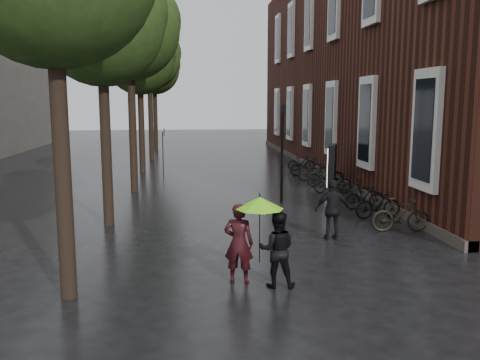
{
  "coord_description": "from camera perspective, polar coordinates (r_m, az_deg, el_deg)",
  "views": [
    {
      "loc": [
        -1.63,
        -8.89,
        3.86
      ],
      "look_at": [
        -0.16,
        5.08,
        1.66
      ],
      "focal_mm": 38.0,
      "sensor_mm": 36.0,
      "label": 1
    }
  ],
  "objects": [
    {
      "name": "person_burgundy",
      "position": [
        10.85,
        -0.15,
        -7.11
      ],
      "size": [
        0.72,
        0.57,
        1.74
      ],
      "primitive_type": "imported",
      "rotation": [
        0.0,
        0.0,
        2.87
      ],
      "color": "black",
      "rests_on": "ground"
    },
    {
      "name": "ad_lightbox",
      "position": [
        22.15,
        10.27,
        1.36
      ],
      "size": [
        0.3,
        1.33,
        2.01
      ],
      "rotation": [
        0.0,
        0.0,
        -0.36
      ],
      "color": "black",
      "rests_on": "ground"
    },
    {
      "name": "parked_bicycles",
      "position": [
        22.05,
        10.51,
        -0.08
      ],
      "size": [
        1.95,
        14.05,
        1.05
      ],
      "color": "black",
      "rests_on": "ground"
    },
    {
      "name": "ground",
      "position": [
        9.83,
        4.18,
        -14.26
      ],
      "size": [
        120.0,
        120.0,
        0.0
      ],
      "primitive_type": "plane",
      "color": "black"
    },
    {
      "name": "street_trees",
      "position": [
        25.03,
        -11.76,
        14.41
      ],
      "size": [
        4.33,
        34.03,
        8.91
      ],
      "color": "black",
      "rests_on": "ground"
    },
    {
      "name": "brick_building",
      "position": [
        30.9,
        17.49,
        12.46
      ],
      "size": [
        10.2,
        33.2,
        12.0
      ],
      "color": "#38160F",
      "rests_on": "ground"
    },
    {
      "name": "cycle_sign",
      "position": [
        26.72,
        -8.58,
        4.05
      ],
      "size": [
        0.13,
        0.45,
        2.49
      ],
      "rotation": [
        0.0,
        0.0,
        -0.02
      ],
      "color": "#262628",
      "rests_on": "ground"
    },
    {
      "name": "lamp_post",
      "position": [
        19.22,
        4.75,
        4.09
      ],
      "size": [
        0.19,
        0.19,
        3.72
      ],
      "rotation": [
        0.0,
        0.0,
        0.03
      ],
      "color": "black",
      "rests_on": "ground"
    },
    {
      "name": "pedestrian_walking",
      "position": [
        14.41,
        10.39,
        -3.3
      ],
      "size": [
        1.02,
        0.48,
        1.7
      ],
      "primitive_type": "imported",
      "rotation": [
        0.0,
        0.0,
        3.07
      ],
      "color": "black",
      "rests_on": "ground"
    },
    {
      "name": "person_black",
      "position": [
        10.67,
        4.18,
        -7.77
      ],
      "size": [
        0.86,
        0.72,
        1.61
      ],
      "primitive_type": "imported",
      "rotation": [
        0.0,
        0.0,
        2.99
      ],
      "color": "black",
      "rests_on": "ground"
    },
    {
      "name": "lime_umbrella",
      "position": [
        10.47,
        2.24,
        -2.6
      ],
      "size": [
        1.0,
        1.0,
        1.48
      ],
      "rotation": [
        0.0,
        0.0,
        -0.01
      ],
      "color": "black",
      "rests_on": "ground"
    }
  ]
}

